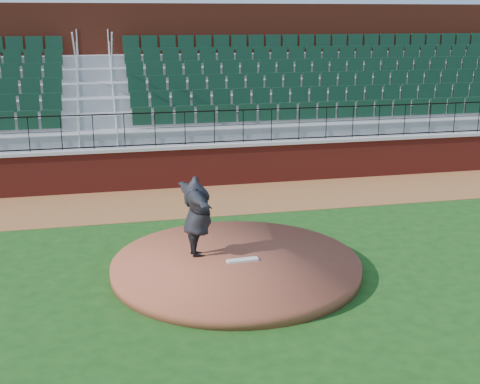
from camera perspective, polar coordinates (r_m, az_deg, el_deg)
name	(u,v)px	position (r m, az deg, el deg)	size (l,w,h in m)	color
ground	(256,272)	(12.99, 1.47, -7.29)	(90.00, 90.00, 0.00)	#163E11
warning_track	(210,199)	(17.97, -2.75, -0.68)	(34.00, 3.20, 0.01)	brown
field_wall	(200,167)	(19.34, -3.60, 2.31)	(34.00, 0.35, 1.20)	maroon
wall_cap	(200,146)	(19.20, -3.64, 4.20)	(34.00, 0.45, 0.10)	#B7B7B7
wall_railing	(200,128)	(19.10, -3.66, 5.82)	(34.00, 0.05, 1.00)	black
seating_stands	(187,100)	(21.69, -4.85, 8.32)	(34.00, 5.10, 4.60)	gray
concourse_wall	(176,79)	(24.40, -5.82, 10.18)	(34.00, 0.50, 5.50)	maroon
pitchers_mound	(236,266)	(12.98, -0.35, -6.71)	(5.09, 5.09, 0.25)	brown
pitching_rubber	(243,260)	(12.88, 0.23, -6.19)	(0.65, 0.16, 0.04)	silver
pitcher	(197,216)	(12.94, -3.89, -2.21)	(2.10, 0.57, 1.71)	black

